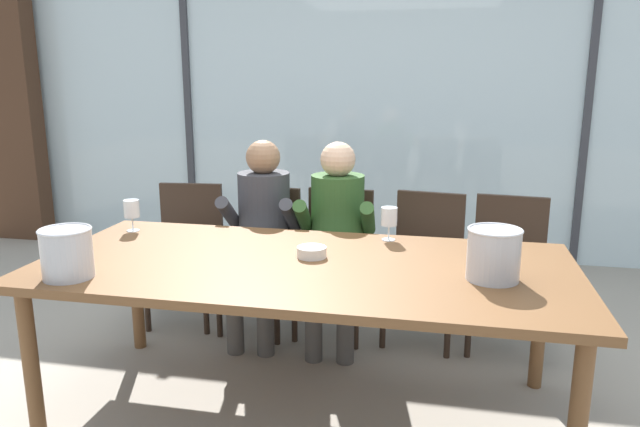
% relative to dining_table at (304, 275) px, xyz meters
% --- Properties ---
extents(ground, '(14.00, 14.00, 0.00)m').
position_rel_dining_table_xyz_m(ground, '(0.00, 1.00, -0.69)').
color(ground, '#9E9384').
extents(window_glass_panel, '(7.65, 0.03, 2.60)m').
position_rel_dining_table_xyz_m(window_glass_panel, '(0.00, 2.68, 0.61)').
color(window_glass_panel, silver).
rests_on(window_glass_panel, ground).
extents(window_mullion_left, '(0.06, 0.06, 2.60)m').
position_rel_dining_table_xyz_m(window_mullion_left, '(-1.72, 2.66, 0.61)').
color(window_mullion_left, '#38383D').
rests_on(window_mullion_left, ground).
extents(window_mullion_right, '(0.06, 0.06, 2.60)m').
position_rel_dining_table_xyz_m(window_mullion_right, '(1.72, 2.66, 0.61)').
color(window_mullion_right, '#38383D').
rests_on(window_mullion_right, ground).
extents(hillside_vineyard, '(13.65, 2.40, 2.05)m').
position_rel_dining_table_xyz_m(hillside_vineyard, '(0.00, 5.85, 0.34)').
color(hillside_vineyard, '#568942').
rests_on(hillside_vineyard, ground).
extents(curtain_heavy_drape, '(0.56, 0.20, 2.60)m').
position_rel_dining_table_xyz_m(curtain_heavy_drape, '(-3.47, 2.50, 0.61)').
color(curtain_heavy_drape, '#472D1E').
rests_on(curtain_heavy_drape, ground).
extents(dining_table, '(2.45, 1.13, 0.75)m').
position_rel_dining_table_xyz_m(dining_table, '(0.00, 0.00, 0.00)').
color(dining_table, brown).
rests_on(dining_table, ground).
extents(chair_near_curtain, '(0.48, 0.48, 0.88)m').
position_rel_dining_table_xyz_m(chair_near_curtain, '(-1.02, 0.98, -0.17)').
color(chair_near_curtain, '#332319').
rests_on(chair_near_curtain, ground).
extents(chair_left_of_center, '(0.47, 0.47, 0.88)m').
position_rel_dining_table_xyz_m(chair_left_of_center, '(-0.50, 0.96, -0.17)').
color(chair_left_of_center, '#332319').
rests_on(chair_left_of_center, ground).
extents(chair_center, '(0.47, 0.47, 0.88)m').
position_rel_dining_table_xyz_m(chair_center, '(-0.03, 1.00, -0.17)').
color(chair_center, '#332319').
rests_on(chair_center, ground).
extents(chair_right_of_center, '(0.50, 0.50, 0.88)m').
position_rel_dining_table_xyz_m(chair_right_of_center, '(0.53, 1.00, -0.17)').
color(chair_right_of_center, '#332319').
rests_on(chair_right_of_center, ground).
extents(chair_near_window_right, '(0.49, 0.49, 0.88)m').
position_rel_dining_table_xyz_m(chair_near_window_right, '(1.01, 0.99, -0.17)').
color(chair_near_window_right, '#332319').
rests_on(chair_near_window_right, ground).
extents(person_charcoal_jacket, '(0.48, 0.62, 1.20)m').
position_rel_dining_table_xyz_m(person_charcoal_jacket, '(-0.47, 0.84, 0.00)').
color(person_charcoal_jacket, '#38383D').
rests_on(person_charcoal_jacket, ground).
extents(person_olive_shirt, '(0.48, 0.63, 1.20)m').
position_rel_dining_table_xyz_m(person_olive_shirt, '(-0.00, 0.84, 0.00)').
color(person_olive_shirt, '#2D5123').
rests_on(person_olive_shirt, ground).
extents(ice_bucket_primary, '(0.23, 0.23, 0.22)m').
position_rel_dining_table_xyz_m(ice_bucket_primary, '(0.83, -0.06, 0.18)').
color(ice_bucket_primary, '#B7B7BC').
rests_on(ice_bucket_primary, dining_table).
extents(ice_bucket_secondary, '(0.22, 0.22, 0.22)m').
position_rel_dining_table_xyz_m(ice_bucket_secondary, '(-0.93, -0.40, 0.17)').
color(ice_bucket_secondary, '#B7B7BC').
rests_on(ice_bucket_secondary, dining_table).
extents(tasting_bowl, '(0.14, 0.14, 0.05)m').
position_rel_dining_table_xyz_m(tasting_bowl, '(0.02, 0.09, 0.09)').
color(tasting_bowl, silver).
rests_on(tasting_bowl, dining_table).
extents(wine_glass_by_left_taster, '(0.08, 0.08, 0.17)m').
position_rel_dining_table_xyz_m(wine_glass_by_left_taster, '(0.34, 0.46, 0.18)').
color(wine_glass_by_left_taster, silver).
rests_on(wine_glass_by_left_taster, dining_table).
extents(wine_glass_near_bucket, '(0.08, 0.08, 0.17)m').
position_rel_dining_table_xyz_m(wine_glass_near_bucket, '(-1.05, 0.35, 0.18)').
color(wine_glass_near_bucket, silver).
rests_on(wine_glass_near_bucket, dining_table).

